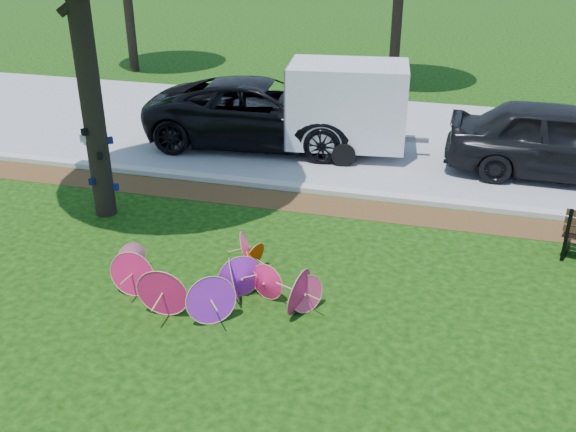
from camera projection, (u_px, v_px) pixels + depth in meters
The scene contains 8 objects.
ground at pixel (226, 315), 10.32m from camera, with size 90.00×90.00×0.00m, color black.
mulch_strip at pixel (295, 202), 14.23m from camera, with size 90.00×1.00×0.01m, color #472D16.
curb at pixel (303, 188), 14.81m from camera, with size 90.00×0.30×0.12m, color #B7B5AD.
street at pixel (337, 134), 18.44m from camera, with size 90.00×8.00×0.01m, color gray.
parasol_pile at pixel (223, 280), 10.58m from camera, with size 3.72×2.54×0.88m.
black_van at pixel (263, 113), 17.40m from camera, with size 2.87×6.23×1.73m, color black.
dark_pickup at pixel (561, 141), 15.23m from camera, with size 2.13×5.30×1.81m, color black.
cargo_trailer at pixel (348, 104), 16.48m from camera, with size 2.96×1.88×2.67m, color silver.
Camera 1 is at (3.18, -8.04, 5.95)m, focal length 40.00 mm.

